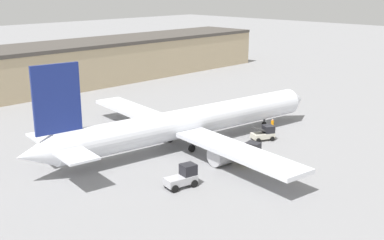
{
  "coord_description": "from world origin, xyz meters",
  "views": [
    {
      "loc": [
        -42.54,
        -42.12,
        20.21
      ],
      "look_at": [
        0.0,
        0.0,
        3.29
      ],
      "focal_mm": 45.0,
      "sensor_mm": 36.0,
      "label": 1
    }
  ],
  "objects_px": {
    "belt_loader_truck": "(264,133)",
    "pushback_tug": "(183,177)",
    "airplane": "(185,123)",
    "baggage_tug": "(251,153)",
    "ground_crew_worker": "(272,125)"
  },
  "relations": [
    {
      "from": "belt_loader_truck",
      "to": "pushback_tug",
      "type": "distance_m",
      "value": 18.85
    },
    {
      "from": "airplane",
      "to": "belt_loader_truck",
      "type": "distance_m",
      "value": 11.1
    },
    {
      "from": "pushback_tug",
      "to": "baggage_tug",
      "type": "bearing_deg",
      "value": 9.8
    },
    {
      "from": "ground_crew_worker",
      "to": "baggage_tug",
      "type": "relative_size",
      "value": 0.56
    },
    {
      "from": "airplane",
      "to": "baggage_tug",
      "type": "relative_size",
      "value": 13.63
    },
    {
      "from": "belt_loader_truck",
      "to": "pushback_tug",
      "type": "bearing_deg",
      "value": -144.17
    },
    {
      "from": "airplane",
      "to": "pushback_tug",
      "type": "height_order",
      "value": "airplane"
    },
    {
      "from": "baggage_tug",
      "to": "pushback_tug",
      "type": "distance_m",
      "value": 10.91
    },
    {
      "from": "airplane",
      "to": "belt_loader_truck",
      "type": "height_order",
      "value": "airplane"
    },
    {
      "from": "ground_crew_worker",
      "to": "baggage_tug",
      "type": "bearing_deg",
      "value": 118.26
    },
    {
      "from": "baggage_tug",
      "to": "pushback_tug",
      "type": "height_order",
      "value": "pushback_tug"
    },
    {
      "from": "pushback_tug",
      "to": "airplane",
      "type": "bearing_deg",
      "value": 55.89
    },
    {
      "from": "baggage_tug",
      "to": "belt_loader_truck",
      "type": "xyz_separation_m",
      "value": [
        7.63,
        3.67,
        -0.03
      ]
    },
    {
      "from": "airplane",
      "to": "ground_crew_worker",
      "type": "relative_size",
      "value": 24.51
    },
    {
      "from": "airplane",
      "to": "baggage_tug",
      "type": "bearing_deg",
      "value": -72.47
    }
  ]
}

